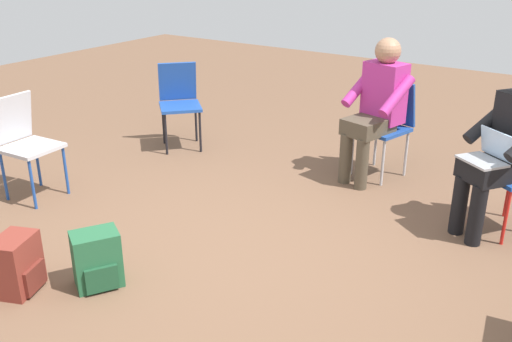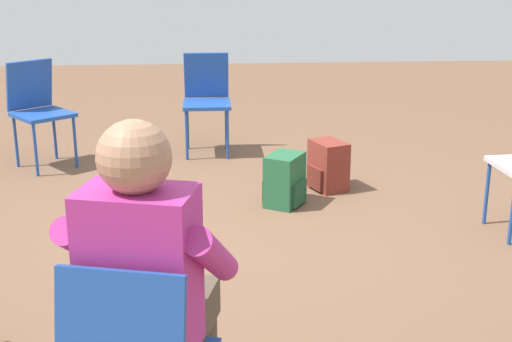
% 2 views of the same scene
% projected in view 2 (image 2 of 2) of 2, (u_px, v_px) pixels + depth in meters
% --- Properties ---
extents(ground_plane, '(14.00, 14.00, 0.00)m').
position_uv_depth(ground_plane, '(210.00, 246.00, 4.25)').
color(ground_plane, brown).
extents(chair_west, '(0.44, 0.40, 0.85)m').
position_uv_depth(chair_west, '(206.00, 96.00, 6.08)').
color(chair_west, '#1E4799').
rests_on(chair_west, ground).
extents(chair_southwest, '(0.58, 0.58, 0.85)m').
position_uv_depth(chair_southwest, '(38.00, 106.00, 5.68)').
color(chair_southwest, '#1E4799').
rests_on(chair_southwest, ground).
extents(person_in_magenta, '(0.58, 0.57, 1.24)m').
position_uv_depth(person_in_magenta, '(151.00, 281.00, 2.25)').
color(person_in_magenta, '#4C4233').
rests_on(person_in_magenta, ground).
extents(backpack_near_laptop_user, '(0.33, 0.31, 0.36)m').
position_uv_depth(backpack_near_laptop_user, '(328.00, 168.00, 5.22)').
color(backpack_near_laptop_user, maroon).
rests_on(backpack_near_laptop_user, ground).
extents(backpack_by_empty_chair, '(0.34, 0.32, 0.36)m').
position_uv_depth(backpack_by_empty_chair, '(285.00, 183.00, 4.89)').
color(backpack_by_empty_chair, '#235B38').
rests_on(backpack_by_empty_chair, ground).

